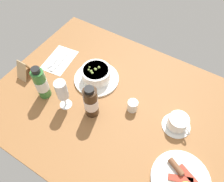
% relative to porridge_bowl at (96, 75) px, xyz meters
% --- Properties ---
extents(ground_plane, '(1.10, 0.84, 0.03)m').
position_rel_porridge_bowl_xyz_m(ground_plane, '(-0.14, 0.08, -0.05)').
color(ground_plane, brown).
extents(porridge_bowl, '(0.22, 0.22, 0.08)m').
position_rel_porridge_bowl_xyz_m(porridge_bowl, '(0.00, 0.00, 0.00)').
color(porridge_bowl, white).
rests_on(porridge_bowl, ground_plane).
extents(cutlery_setting, '(0.15, 0.21, 0.01)m').
position_rel_porridge_bowl_xyz_m(cutlery_setting, '(0.24, -0.00, -0.03)').
color(cutlery_setting, white).
rests_on(cutlery_setting, ground_plane).
extents(coffee_cup, '(0.12, 0.12, 0.06)m').
position_rel_porridge_bowl_xyz_m(coffee_cup, '(-0.43, 0.03, -0.00)').
color(coffee_cup, white).
rests_on(coffee_cup, ground_plane).
extents(creamer_jug, '(0.05, 0.05, 0.06)m').
position_rel_porridge_bowl_xyz_m(creamer_jug, '(-0.23, 0.06, -0.01)').
color(creamer_jug, white).
rests_on(creamer_jug, ground_plane).
extents(wine_glass, '(0.06, 0.06, 0.16)m').
position_rel_porridge_bowl_xyz_m(wine_glass, '(0.04, 0.19, 0.07)').
color(wine_glass, white).
rests_on(wine_glass, ground_plane).
extents(sauce_bottle_green, '(0.06, 0.06, 0.18)m').
position_rel_porridge_bowl_xyz_m(sauce_bottle_green, '(0.16, 0.20, 0.05)').
color(sauce_bottle_green, '#337233').
rests_on(sauce_bottle_green, ground_plane).
extents(sauce_bottle_brown, '(0.06, 0.06, 0.18)m').
position_rel_porridge_bowl_xyz_m(sauce_bottle_brown, '(-0.09, 0.16, 0.05)').
color(sauce_bottle_brown, '#382314').
rests_on(sauce_bottle_brown, ground_plane).
extents(breakfast_plate, '(0.22, 0.22, 0.04)m').
position_rel_porridge_bowl_xyz_m(breakfast_plate, '(-0.53, 0.23, -0.03)').
color(breakfast_plate, white).
rests_on(breakfast_plate, ground_plane).
extents(menu_card, '(0.06, 0.08, 0.10)m').
position_rel_porridge_bowl_xyz_m(menu_card, '(0.32, 0.16, 0.01)').
color(menu_card, tan).
rests_on(menu_card, ground_plane).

